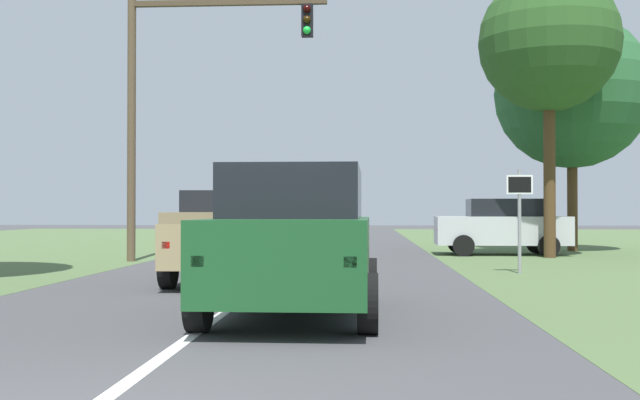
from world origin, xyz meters
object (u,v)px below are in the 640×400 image
pickup_truck_lead (234,235)px  oak_tree_right (572,92)px  keep_moving_sign (520,207)px  extra_tree_1 (549,43)px  traffic_light (178,82)px  crossing_suv_far (503,226)px  red_suv_near (295,239)px

pickup_truck_lead → oak_tree_right: oak_tree_right is taller
pickup_truck_lead → keep_moving_sign: 6.69m
oak_tree_right → extra_tree_1: bearing=-113.8°
pickup_truck_lead → traffic_light: size_ratio=0.64×
traffic_light → keep_moving_sign: 10.19m
traffic_light → extra_tree_1: 11.32m
keep_moving_sign → extra_tree_1: (2.10, 5.93, 5.08)m
keep_moving_sign → extra_tree_1: 8.09m
crossing_suv_far → extra_tree_1: size_ratio=0.49×
traffic_light → keep_moving_sign: bearing=-21.8°
pickup_truck_lead → extra_tree_1: (8.34, 8.28, 5.67)m
pickup_truck_lead → oak_tree_right: 16.56m
traffic_light → keep_moving_sign: size_ratio=3.32×
red_suv_near → traffic_light: (-4.34, 10.86, 4.04)m
pickup_truck_lead → extra_tree_1: extra_tree_1 is taller
oak_tree_right → red_suv_near: bearing=-115.9°
pickup_truck_lead → crossing_suv_far: 12.11m
oak_tree_right → crossing_suv_far: 6.09m
pickup_truck_lead → oak_tree_right: size_ratio=0.61×
red_suv_near → extra_tree_1: extra_tree_1 is taller
traffic_light → crossing_suv_far: 11.32m
keep_moving_sign → extra_tree_1: size_ratio=0.27×
pickup_truck_lead → extra_tree_1: 13.04m
traffic_light → crossing_suv_far: (9.80, 3.85, -4.15)m
red_suv_near → traffic_light: 12.38m
red_suv_near → pickup_truck_lead: red_suv_near is taller
crossing_suv_far → extra_tree_1: bearing=-51.9°
red_suv_near → traffic_light: traffic_light is taller
traffic_light → red_suv_near: bearing=-68.2°
red_suv_near → traffic_light: bearing=111.8°
keep_moving_sign → oak_tree_right: bearing=68.7°
red_suv_near → keep_moving_sign: size_ratio=1.90×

